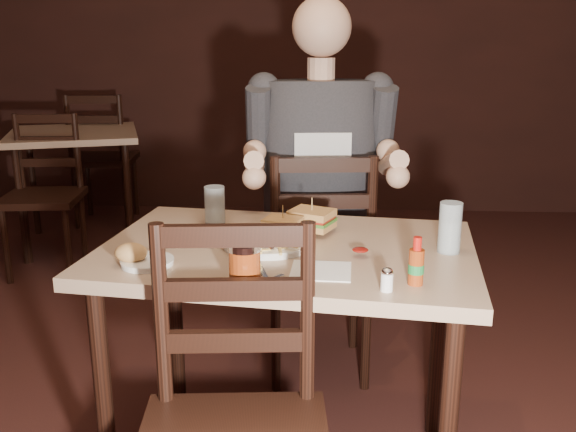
# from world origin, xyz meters

# --- Properties ---
(room_shell) EXTENTS (7.00, 7.00, 7.00)m
(room_shell) POSITION_xyz_m (0.00, 0.00, 1.40)
(room_shell) COLOR black
(room_shell) RESTS_ON ground
(main_table) EXTENTS (1.19, 0.87, 0.77)m
(main_table) POSITION_xyz_m (-0.18, 0.22, 0.68)
(main_table) COLOR tan
(main_table) RESTS_ON ground
(bg_table) EXTENTS (1.01, 1.01, 0.77)m
(bg_table) POSITION_xyz_m (-1.71, 2.50, 0.68)
(bg_table) COLOR tan
(bg_table) RESTS_ON ground
(chair_far) EXTENTS (0.48, 0.52, 0.96)m
(chair_far) POSITION_xyz_m (-0.09, 0.89, 0.48)
(chair_far) COLOR black
(chair_far) RESTS_ON ground
(bg_chair_far) EXTENTS (0.50, 0.54, 0.98)m
(bg_chair_far) POSITION_xyz_m (-1.71, 3.05, 0.49)
(bg_chair_far) COLOR black
(bg_chair_far) RESTS_ON ground
(bg_chair_near) EXTENTS (0.48, 0.51, 0.93)m
(bg_chair_near) POSITION_xyz_m (-1.71, 1.95, 0.46)
(bg_chair_near) COLOR black
(bg_chair_near) RESTS_ON ground
(diner) EXTENTS (0.63, 0.52, 1.02)m
(diner) POSITION_xyz_m (-0.08, 0.83, 1.01)
(diner) COLOR #312F34
(diner) RESTS_ON chair_far
(dinner_plate) EXTENTS (0.30, 0.30, 0.02)m
(dinner_plate) POSITION_xyz_m (-0.23, 0.22, 0.78)
(dinner_plate) COLOR white
(dinner_plate) RESTS_ON main_table
(sandwich_left) EXTENTS (0.16, 0.15, 0.11)m
(sandwich_left) POSITION_xyz_m (-0.11, 0.36, 0.84)
(sandwich_left) COLOR tan
(sandwich_left) RESTS_ON dinner_plate
(sandwich_right) EXTENTS (0.13, 0.12, 0.10)m
(sandwich_right) POSITION_xyz_m (-0.19, 0.26, 0.83)
(sandwich_right) COLOR tan
(sandwich_right) RESTS_ON dinner_plate
(fries_pile) EXTENTS (0.25, 0.19, 0.04)m
(fries_pile) POSITION_xyz_m (-0.24, 0.14, 0.80)
(fries_pile) COLOR #E6BB5B
(fries_pile) RESTS_ON dinner_plate
(ketchup_dollop) EXTENTS (0.05, 0.05, 0.01)m
(ketchup_dollop) POSITION_xyz_m (0.04, 0.13, 0.79)
(ketchup_dollop) COLOR maroon
(ketchup_dollop) RESTS_ON dinner_plate
(glass_left) EXTENTS (0.08, 0.08, 0.13)m
(glass_left) POSITION_xyz_m (-0.43, 0.45, 0.83)
(glass_left) COLOR silver
(glass_left) RESTS_ON main_table
(glass_right) EXTENTS (0.07, 0.07, 0.15)m
(glass_right) POSITION_xyz_m (0.30, 0.19, 0.84)
(glass_right) COLOR silver
(glass_right) RESTS_ON main_table
(hot_sauce) EXTENTS (0.04, 0.04, 0.13)m
(hot_sauce) POSITION_xyz_m (0.17, -0.07, 0.83)
(hot_sauce) COLOR maroon
(hot_sauce) RESTS_ON main_table
(salt_shaker) EXTENTS (0.03, 0.03, 0.06)m
(salt_shaker) POSITION_xyz_m (0.09, -0.12, 0.80)
(salt_shaker) COLOR white
(salt_shaker) RESTS_ON main_table
(syrup_dispenser) EXTENTS (0.09, 0.09, 0.11)m
(syrup_dispenser) POSITION_xyz_m (-0.27, -0.09, 0.82)
(syrup_dispenser) COLOR maroon
(syrup_dispenser) RESTS_ON main_table
(napkin) EXTENTS (0.17, 0.16, 0.00)m
(napkin) POSITION_xyz_m (-0.07, 0.01, 0.77)
(napkin) COLOR white
(napkin) RESTS_ON main_table
(knife) EXTENTS (0.07, 0.20, 0.00)m
(knife) POSITION_xyz_m (-0.23, 0.01, 0.78)
(knife) COLOR silver
(knife) RESTS_ON napkin
(fork) EXTENTS (0.10, 0.13, 0.00)m
(fork) POSITION_xyz_m (-0.22, -0.10, 0.78)
(fork) COLOR silver
(fork) RESTS_ON napkin
(side_plate) EXTENTS (0.16, 0.16, 0.01)m
(side_plate) POSITION_xyz_m (-0.55, 0.03, 0.78)
(side_plate) COLOR white
(side_plate) RESTS_ON main_table
(bread_roll) EXTENTS (0.10, 0.08, 0.05)m
(bread_roll) POSITION_xyz_m (-0.59, 0.03, 0.81)
(bread_roll) COLOR tan
(bread_roll) RESTS_ON side_plate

